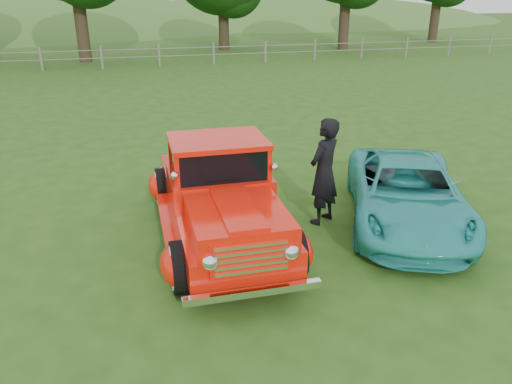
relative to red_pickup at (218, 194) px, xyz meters
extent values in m
plane|color=#234B14|center=(0.65, -1.37, -0.80)|extent=(140.00, 140.00, 0.00)
ellipsoid|color=#3D6927|center=(20.65, 60.63, -4.65)|extent=(72.00, 52.00, 14.00)
cube|color=#696559|center=(0.65, 20.63, -0.25)|extent=(48.00, 0.04, 0.04)
cube|color=#696559|center=(0.65, 20.63, 0.15)|extent=(48.00, 0.04, 0.04)
cylinder|color=black|center=(-3.35, 23.63, 1.62)|extent=(0.70, 0.70, 4.84)
cylinder|color=black|center=(5.65, 27.63, 1.07)|extent=(0.70, 0.70, 3.74)
cylinder|color=black|center=(13.65, 25.63, 1.40)|extent=(0.70, 0.70, 4.40)
cylinder|color=black|center=(22.65, 28.63, 1.29)|extent=(0.70, 0.70, 4.18)
cylinder|color=black|center=(-0.84, -1.50, -0.42)|extent=(0.25, 0.76, 0.76)
cylinder|color=black|center=(0.82, -1.52, -0.42)|extent=(0.25, 0.76, 0.76)
cylinder|color=black|center=(-0.81, 1.60, -0.42)|extent=(0.25, 0.76, 0.76)
cylinder|color=black|center=(0.85, 1.58, -0.42)|extent=(0.25, 0.76, 0.76)
cube|color=red|center=(0.00, 0.04, -0.22)|extent=(1.60, 4.62, 0.44)
ellipsoid|color=red|center=(-0.91, -1.50, -0.38)|extent=(0.42, 0.75, 0.54)
ellipsoid|color=red|center=(0.89, -1.52, -0.38)|extent=(0.42, 0.75, 0.54)
ellipsoid|color=red|center=(-0.88, 1.60, -0.38)|extent=(0.42, 0.75, 0.54)
ellipsoid|color=red|center=(0.92, 1.58, -0.38)|extent=(0.42, 0.75, 0.54)
cube|color=red|center=(-0.01, -1.51, 0.17)|extent=(1.35, 1.61, 0.42)
cube|color=red|center=(0.00, -0.06, 0.19)|extent=(1.61, 1.37, 0.44)
cube|color=black|center=(0.00, -0.06, 0.66)|extent=(1.45, 1.13, 0.50)
cube|color=red|center=(0.00, -0.06, 0.94)|extent=(1.53, 1.23, 0.08)
cube|color=red|center=(0.01, 1.39, 0.15)|extent=(1.20, 1.96, 0.45)
cube|color=white|center=(-0.02, -2.32, 0.05)|extent=(1.06, 0.11, 0.50)
cube|color=white|center=(-0.02, -2.42, -0.38)|extent=(1.81, 0.12, 0.10)
cube|color=white|center=(0.02, 2.46, -0.38)|extent=(1.71, 0.12, 0.10)
imported|color=teal|center=(3.37, -0.31, -0.21)|extent=(3.39, 4.62, 1.17)
imported|color=black|center=(1.93, 0.12, 0.18)|extent=(0.85, 0.79, 1.94)
camera|label=1|loc=(-1.36, -7.62, 3.20)|focal=35.00mm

